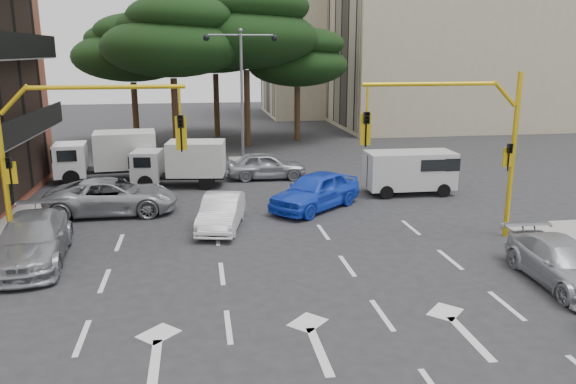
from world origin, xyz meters
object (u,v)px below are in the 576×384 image
car_silver_wagon (32,240)px  van_white (409,172)px  box_truck_a (107,156)px  car_silver_cross_b (266,165)px  signal_mast_right (468,133)px  car_silver_cross_a (112,196)px  signal_mast_left (61,143)px  car_white_hatch (221,212)px  car_blue_compact (315,191)px  street_lamp_center (241,74)px  car_silver_parked (563,263)px  box_truck_b (180,164)px

car_silver_wagon → van_white: 16.80m
box_truck_a → car_silver_cross_b: bearing=-102.3°
signal_mast_right → car_silver_cross_b: signal_mast_right is taller
car_silver_cross_a → signal_mast_right: bearing=-112.3°
signal_mast_left → box_truck_a: size_ratio=1.15×
car_white_hatch → car_blue_compact: car_blue_compact is taller
street_lamp_center → car_silver_parked: (7.88, -18.38, -4.78)m
signal_mast_right → car_blue_compact: (-4.43, 4.77, -3.08)m
car_white_hatch → van_white: van_white is taller
car_silver_cross_b → box_truck_a: (-8.33, 1.00, 0.56)m
box_truck_b → street_lamp_center: bearing=-33.8°
van_white → box_truck_a: (-14.73, 5.29, 0.24)m
car_silver_parked → car_white_hatch: bearing=146.8°
car_silver_cross_a → car_silver_cross_b: size_ratio=1.26×
signal_mast_left → car_silver_wagon: bearing=-179.4°
car_silver_wagon → car_silver_cross_a: 5.72m
car_silver_wagon → van_white: van_white is taller
car_white_hatch → car_silver_cross_b: (2.78, 8.38, 0.07)m
signal_mast_right → car_silver_cross_b: (-5.80, 11.01, -3.16)m
street_lamp_center → car_silver_parked: bearing=-66.8°
car_silver_parked → box_truck_a: box_truck_a is taller
car_silver_cross_b → box_truck_a: bearing=85.5°
car_silver_parked → car_blue_compact: bearing=123.8°
signal_mast_right → car_silver_cross_a: signal_mast_right is taller
car_silver_parked → van_white: 11.11m
car_blue_compact → box_truck_a: bearing=-167.9°
car_white_hatch → car_silver_wagon: 6.76m
signal_mast_left → box_truck_b: size_ratio=1.28×
signal_mast_right → van_white: (0.59, 6.72, -2.84)m
street_lamp_center → car_silver_parked: size_ratio=1.74×
car_blue_compact → street_lamp_center: bearing=153.2°
signal_mast_right → car_blue_compact: size_ratio=1.26×
signal_mast_left → box_truck_b: signal_mast_left is taller
car_silver_cross_a → car_blue_compact: bearing=-94.1°
signal_mast_left → car_blue_compact: bearing=27.5°
signal_mast_right → car_silver_parked: signal_mast_right is taller
car_silver_cross_a → box_truck_a: bearing=9.8°
car_silver_wagon → car_silver_parked: bearing=-20.5°
car_silver_cross_a → street_lamp_center: bearing=-35.7°
signal_mast_left → car_blue_compact: size_ratio=1.26×
car_silver_cross_b → car_silver_parked: car_silver_cross_b is taller
car_silver_parked → van_white: bearing=95.2°
signal_mast_right → box_truck_a: 18.73m
street_lamp_center → box_truck_a: 8.66m
car_silver_cross_a → box_truck_b: 5.35m
car_silver_cross_a → car_silver_parked: bearing=-124.5°
car_blue_compact → car_silver_wagon: size_ratio=0.91×
car_white_hatch → signal_mast_left: bearing=-140.6°
signal_mast_left → box_truck_b: 10.90m
signal_mast_right → box_truck_b: (-10.33, 10.03, -2.73)m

